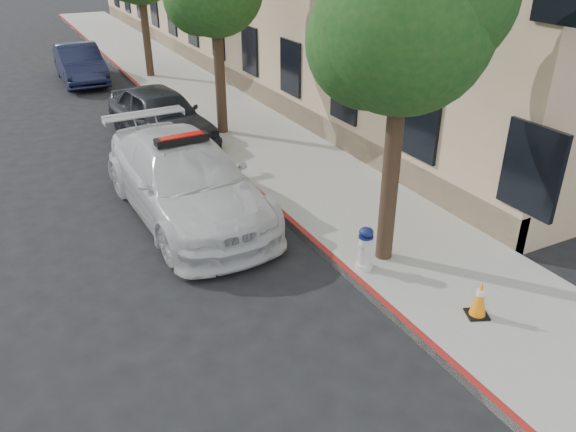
# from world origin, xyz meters

# --- Properties ---
(ground) EXTENTS (120.00, 120.00, 0.00)m
(ground) POSITION_xyz_m (0.00, 0.00, 0.00)
(ground) COLOR black
(ground) RESTS_ON ground
(sidewalk) EXTENTS (3.20, 50.00, 0.15)m
(sidewalk) POSITION_xyz_m (3.60, 10.00, 0.07)
(sidewalk) COLOR gray
(sidewalk) RESTS_ON ground
(curb_strip) EXTENTS (0.12, 50.00, 0.15)m
(curb_strip) POSITION_xyz_m (2.06, 10.00, 0.07)
(curb_strip) COLOR maroon
(curb_strip) RESTS_ON ground
(tree_near) EXTENTS (2.92, 2.82, 5.62)m
(tree_near) POSITION_xyz_m (2.93, -2.01, 4.27)
(tree_near) COLOR black
(tree_near) RESTS_ON sidewalk
(police_car) EXTENTS (2.54, 5.78, 1.80)m
(police_car) POSITION_xyz_m (0.33, 1.56, 0.83)
(police_car) COLOR silver
(police_car) RESTS_ON ground
(parked_car_mid) EXTENTS (2.45, 4.77, 1.55)m
(parked_car_mid) POSITION_xyz_m (1.20, 6.43, 0.78)
(parked_car_mid) COLOR black
(parked_car_mid) RESTS_ON ground
(parked_car_far) EXTENTS (1.57, 4.42, 1.45)m
(parked_car_far) POSITION_xyz_m (0.32, 14.81, 0.73)
(parked_car_far) COLOR black
(parked_car_far) RESTS_ON ground
(fire_hydrant) EXTENTS (0.34, 0.31, 0.81)m
(fire_hydrant) POSITION_xyz_m (2.35, -2.17, 0.54)
(fire_hydrant) COLOR silver
(fire_hydrant) RESTS_ON sidewalk
(traffic_cone) EXTENTS (0.43, 0.43, 0.63)m
(traffic_cone) POSITION_xyz_m (3.14, -4.13, 0.46)
(traffic_cone) COLOR black
(traffic_cone) RESTS_ON sidewalk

